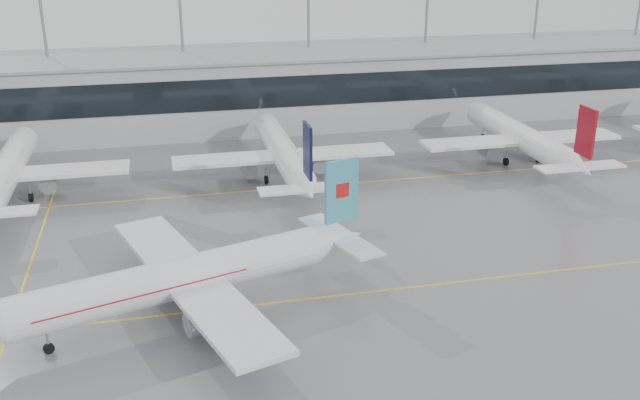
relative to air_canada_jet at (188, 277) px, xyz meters
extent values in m
plane|color=slate|center=(14.65, 0.40, -3.76)|extent=(320.00, 320.00, 0.00)
cube|color=yellow|center=(14.65, 0.40, -3.75)|extent=(120.00, 0.25, 0.01)
cube|color=yellow|center=(14.65, 30.40, -3.75)|extent=(120.00, 0.25, 0.01)
cube|color=yellow|center=(-15.35, 15.40, -3.75)|extent=(0.25, 60.00, 0.01)
cube|color=#A7A7AB|center=(14.65, 62.40, 2.24)|extent=(180.00, 15.00, 12.00)
cube|color=black|center=(14.65, 54.85, 3.74)|extent=(180.00, 0.20, 5.00)
cube|color=gray|center=(14.65, 62.40, 8.44)|extent=(182.00, 16.00, 0.40)
cylinder|color=gray|center=(-18.35, 68.40, 7.24)|extent=(0.50, 0.50, 22.00)
cylinder|color=gray|center=(3.65, 68.40, 7.24)|extent=(0.50, 0.50, 22.00)
cylinder|color=gray|center=(25.65, 68.40, 7.24)|extent=(0.50, 0.50, 22.00)
cylinder|color=gray|center=(47.65, 68.40, 7.24)|extent=(0.50, 0.50, 22.00)
cylinder|color=gray|center=(69.65, 68.40, 7.24)|extent=(0.50, 0.50, 22.00)
cylinder|color=gray|center=(91.65, 68.40, 7.24)|extent=(0.50, 0.50, 22.00)
cylinder|color=white|center=(-1.22, -0.39, 0.07)|extent=(27.38, 11.82, 3.62)
cone|color=white|center=(14.59, 4.65, 0.07)|extent=(6.43, 5.15, 3.62)
cube|color=white|center=(0.21, 0.07, -0.33)|extent=(13.83, 29.99, 0.45)
cube|color=white|center=(14.78, 4.71, 0.37)|extent=(6.16, 11.80, 0.25)
cube|color=teal|center=(14.98, 4.77, 4.97)|extent=(3.54, 1.43, 6.17)
cylinder|color=gray|center=(1.19, -4.66, -1.83)|extent=(4.07, 3.09, 2.10)
cylinder|color=gray|center=(-1.72, 4.49, -1.83)|extent=(4.07, 3.09, 2.10)
cylinder|color=gray|center=(-11.50, -3.66, -2.52)|extent=(0.20, 0.20, 1.57)
cylinder|color=black|center=(-11.50, -3.66, -3.31)|extent=(0.95, 0.56, 0.90)
cylinder|color=gray|center=(1.96, -2.11, -2.42)|extent=(0.24, 0.24, 1.57)
cylinder|color=black|center=(1.96, -2.11, -3.21)|extent=(1.18, 0.76, 1.10)
cylinder|color=gray|center=(0.38, 2.85, -2.42)|extent=(0.24, 0.24, 1.57)
cylinder|color=black|center=(0.38, 2.85, -3.21)|extent=(1.18, 0.76, 1.10)
cube|color=#B70F0F|center=(14.98, 4.77, 5.08)|extent=(1.47, 0.85, 1.40)
cube|color=#B70F0F|center=(-4.07, -1.30, 0.27)|extent=(18.26, 8.94, 0.12)
cylinder|color=white|center=(-20.35, 35.40, 0.04)|extent=(3.59, 27.36, 3.59)
cone|color=white|center=(-20.35, 51.08, 0.04)|extent=(3.59, 4.00, 3.59)
cube|color=white|center=(-20.35, 33.90, -0.36)|extent=(29.64, 5.00, 0.45)
cylinder|color=gray|center=(-15.55, 34.40, -1.86)|extent=(2.10, 3.60, 2.10)
cylinder|color=gray|center=(-20.35, 46.08, -2.53)|extent=(0.20, 0.20, 1.56)
cylinder|color=black|center=(-20.35, 46.08, -3.31)|extent=(0.30, 0.90, 0.90)
cylinder|color=gray|center=(-17.75, 32.90, -2.43)|extent=(0.24, 0.24, 1.56)
cylinder|color=black|center=(-17.75, 32.90, -3.21)|extent=(0.45, 1.10, 1.10)
cylinder|color=white|center=(14.65, 35.40, 0.04)|extent=(3.59, 27.36, 3.59)
cone|color=white|center=(14.65, 51.08, 0.04)|extent=(3.59, 4.00, 3.59)
cone|color=white|center=(14.65, 18.92, 0.04)|extent=(3.59, 5.60, 3.59)
cube|color=white|center=(14.65, 33.90, -0.36)|extent=(29.64, 5.00, 0.45)
cube|color=white|center=(14.65, 18.72, 0.34)|extent=(11.40, 2.80, 0.25)
cube|color=black|center=(14.65, 18.52, 4.90)|extent=(0.35, 3.60, 6.12)
cylinder|color=gray|center=(9.85, 34.40, -1.86)|extent=(2.10, 3.60, 2.10)
cylinder|color=gray|center=(19.45, 34.40, -1.86)|extent=(2.10, 3.60, 2.10)
cylinder|color=gray|center=(14.65, 46.08, -2.53)|extent=(0.20, 0.20, 1.56)
cylinder|color=black|center=(14.65, 46.08, -3.31)|extent=(0.30, 0.90, 0.90)
cylinder|color=gray|center=(12.05, 32.90, -2.43)|extent=(0.24, 0.24, 1.56)
cylinder|color=black|center=(12.05, 32.90, -3.21)|extent=(0.45, 1.10, 1.10)
cylinder|color=gray|center=(17.25, 32.90, -2.43)|extent=(0.24, 0.24, 1.56)
cylinder|color=black|center=(17.25, 32.90, -3.21)|extent=(0.45, 1.10, 1.10)
cylinder|color=white|center=(49.65, 35.40, 0.04)|extent=(3.59, 27.36, 3.59)
cone|color=white|center=(49.65, 51.08, 0.04)|extent=(3.59, 4.00, 3.59)
cone|color=white|center=(49.65, 18.92, 0.04)|extent=(3.59, 5.60, 3.59)
cube|color=white|center=(49.65, 33.90, -0.36)|extent=(29.64, 5.00, 0.45)
cube|color=white|center=(49.65, 18.72, 0.34)|extent=(11.40, 2.80, 0.25)
cube|color=maroon|center=(49.65, 18.52, 4.90)|extent=(0.35, 3.60, 6.12)
cylinder|color=gray|center=(44.85, 34.40, -1.86)|extent=(2.10, 3.60, 2.10)
cylinder|color=gray|center=(54.45, 34.40, -1.86)|extent=(2.10, 3.60, 2.10)
cylinder|color=gray|center=(49.65, 46.08, -2.53)|extent=(0.20, 0.20, 1.56)
cylinder|color=black|center=(49.65, 46.08, -3.31)|extent=(0.30, 0.90, 0.90)
cylinder|color=gray|center=(47.05, 32.90, -2.43)|extent=(0.24, 0.24, 1.56)
cylinder|color=black|center=(47.05, 32.90, -3.21)|extent=(0.45, 1.10, 1.10)
cylinder|color=gray|center=(52.25, 32.90, -2.43)|extent=(0.24, 0.24, 1.56)
cylinder|color=black|center=(52.25, 32.90, -3.21)|extent=(0.45, 1.10, 1.10)
camera|label=1|loc=(-1.44, -56.51, 28.23)|focal=40.00mm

